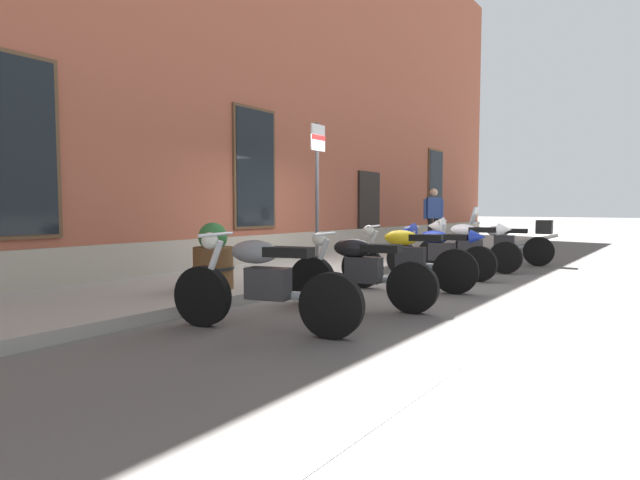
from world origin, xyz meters
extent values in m
plane|color=#565451|center=(0.00, 0.00, 0.00)|extent=(140.00, 140.00, 0.00)
cube|color=gray|center=(0.00, 1.33, 0.07)|extent=(33.77, 2.67, 0.14)
cube|color=silver|center=(0.00, -3.20, 0.00)|extent=(33.77, 0.12, 0.01)
cube|color=brown|center=(0.00, 5.34, 4.87)|extent=(27.77, 5.35, 9.75)
cube|color=gray|center=(0.00, 2.63, 0.35)|extent=(27.77, 0.10, 0.70)
cube|color=#513823|center=(-4.63, 2.65, 2.10)|extent=(1.22, 0.06, 2.52)
cube|color=black|center=(-4.63, 2.62, 2.10)|extent=(1.10, 0.03, 2.40)
cube|color=#513823|center=(0.00, 2.65, 2.10)|extent=(1.22, 0.06, 2.52)
cube|color=black|center=(0.00, 2.62, 2.10)|extent=(1.10, 0.03, 2.40)
cube|color=black|center=(4.63, 2.64, 1.15)|extent=(1.10, 0.08, 2.30)
cube|color=#513823|center=(9.26, 2.65, 2.10)|extent=(1.22, 0.06, 2.52)
cube|color=black|center=(9.26, 2.62, 2.10)|extent=(1.10, 0.03, 2.40)
cylinder|color=black|center=(-4.10, -0.51, 0.32)|extent=(0.29, 0.66, 0.65)
cylinder|color=black|center=(-3.70, -1.92, 0.32)|extent=(0.29, 0.66, 0.65)
cylinder|color=silver|center=(-4.07, -0.60, 0.60)|extent=(0.16, 0.33, 0.67)
cube|color=#28282B|center=(-3.88, -1.26, 0.50)|extent=(0.33, 0.48, 0.32)
ellipsoid|color=slate|center=(-3.93, -1.12, 0.82)|extent=(0.39, 0.57, 0.24)
cube|color=black|center=(-3.82, -1.48, 0.83)|extent=(0.34, 0.52, 0.10)
cylinder|color=silver|center=(-4.05, -0.68, 0.99)|extent=(0.61, 0.20, 0.04)
cylinder|color=silver|center=(-3.69, -1.52, 0.37)|extent=(0.21, 0.46, 0.09)
sphere|color=silver|center=(-4.07, -0.60, 0.92)|extent=(0.18, 0.18, 0.18)
cylinder|color=black|center=(-2.40, -0.69, 0.31)|extent=(0.23, 0.64, 0.63)
cylinder|color=black|center=(-2.16, -2.03, 0.31)|extent=(0.23, 0.64, 0.63)
cylinder|color=silver|center=(-2.38, -0.79, 0.56)|extent=(0.12, 0.32, 0.63)
cube|color=#28282B|center=(-2.27, -1.41, 0.49)|extent=(0.29, 0.47, 0.32)
ellipsoid|color=black|center=(-2.30, -1.26, 0.76)|extent=(0.35, 0.56, 0.24)
cube|color=black|center=(-2.23, -1.64, 0.77)|extent=(0.30, 0.51, 0.10)
cylinder|color=silver|center=(-2.37, -0.87, 0.93)|extent=(0.62, 0.14, 0.04)
cylinder|color=silver|center=(-2.10, -1.69, 0.36)|extent=(0.17, 0.46, 0.09)
sphere|color=silver|center=(-2.38, -0.79, 0.86)|extent=(0.18, 0.18, 0.18)
cylinder|color=black|center=(-0.88, -0.53, 0.33)|extent=(0.28, 0.68, 0.67)
cylinder|color=black|center=(-0.53, -1.93, 0.33)|extent=(0.28, 0.68, 0.67)
cylinder|color=silver|center=(-0.85, -0.63, 0.60)|extent=(0.14, 0.33, 0.66)
cube|color=#28282B|center=(-0.69, -1.28, 0.51)|extent=(0.32, 0.48, 0.32)
ellipsoid|color=gold|center=(-0.73, -1.14, 0.81)|extent=(0.38, 0.57, 0.24)
cube|color=black|center=(-0.64, -1.51, 0.82)|extent=(0.33, 0.52, 0.10)
cylinder|color=silver|center=(-0.83, -0.71, 0.98)|extent=(0.61, 0.18, 0.04)
cylinder|color=silver|center=(-0.50, -1.54, 0.38)|extent=(0.19, 0.46, 0.09)
sphere|color=silver|center=(-0.85, -0.63, 0.91)|extent=(0.18, 0.18, 0.18)
cylinder|color=black|center=(0.81, -0.38, 0.31)|extent=(0.15, 0.62, 0.62)
cylinder|color=black|center=(0.88, -1.80, 0.31)|extent=(0.15, 0.62, 0.62)
cylinder|color=silver|center=(0.82, -0.48, 0.55)|extent=(0.08, 0.31, 0.62)
cube|color=#28282B|center=(0.85, -1.14, 0.49)|extent=(0.24, 0.45, 0.32)
ellipsoid|color=#192D9E|center=(0.84, -0.99, 0.75)|extent=(0.28, 0.53, 0.24)
cube|color=black|center=(0.86, -1.37, 0.76)|extent=(0.24, 0.49, 0.10)
cylinder|color=silver|center=(0.82, -0.56, 0.92)|extent=(0.62, 0.06, 0.04)
cylinder|color=silver|center=(0.98, -1.44, 0.36)|extent=(0.11, 0.45, 0.09)
cone|color=#192D9E|center=(0.81, -0.43, 0.82)|extent=(0.38, 0.36, 0.36)
cone|color=#192D9E|center=(0.88, -1.78, 0.78)|extent=(0.25, 0.27, 0.24)
cylinder|color=black|center=(2.15, -0.39, 0.31)|extent=(0.15, 0.63, 0.62)
cylinder|color=black|center=(2.23, -1.86, 0.31)|extent=(0.15, 0.63, 0.62)
cylinder|color=silver|center=(2.16, -0.49, 0.60)|extent=(0.09, 0.34, 0.69)
cube|color=#28282B|center=(2.20, -1.18, 0.49)|extent=(0.24, 0.45, 0.32)
ellipsoid|color=silver|center=(2.19, -1.03, 0.83)|extent=(0.29, 0.53, 0.24)
cube|color=black|center=(2.21, -1.41, 0.84)|extent=(0.25, 0.49, 0.10)
cylinder|color=silver|center=(2.16, -0.57, 1.00)|extent=(0.62, 0.07, 0.04)
cylinder|color=silver|center=(2.33, -1.47, 0.36)|extent=(0.11, 0.45, 0.09)
cone|color=silver|center=(2.16, -0.44, 0.90)|extent=(0.38, 0.36, 0.36)
cone|color=silver|center=(2.23, -1.84, 0.86)|extent=(0.25, 0.27, 0.24)
cylinder|color=black|center=(3.80, -0.56, 0.32)|extent=(0.19, 0.65, 0.64)
cylinder|color=black|center=(3.97, -2.07, 0.32)|extent=(0.19, 0.65, 0.64)
cylinder|color=silver|center=(3.81, -0.66, 0.56)|extent=(0.10, 0.31, 0.61)
cube|color=#28282B|center=(3.89, -1.37, 0.50)|extent=(0.27, 0.46, 0.32)
ellipsoid|color=#B7BABF|center=(3.87, -1.22, 0.75)|extent=(0.32, 0.55, 0.24)
cube|color=black|center=(3.92, -1.60, 0.76)|extent=(0.27, 0.50, 0.10)
cylinder|color=silver|center=(3.82, -0.74, 0.92)|extent=(0.62, 0.11, 0.04)
cylinder|color=silver|center=(4.04, -1.65, 0.37)|extent=(0.14, 0.46, 0.09)
cube|color=#B2BCC6|center=(3.81, -0.68, 1.10)|extent=(0.37, 0.18, 0.40)
cube|color=black|center=(3.98, -2.17, 0.86)|extent=(0.39, 0.36, 0.30)
cylinder|color=black|center=(5.72, 1.25, 0.56)|extent=(0.14, 0.14, 0.84)
cylinder|color=black|center=(5.85, 1.12, 0.56)|extent=(0.14, 0.14, 0.84)
cube|color=#2D478C|center=(5.79, 1.18, 1.28)|extent=(0.42, 0.43, 0.59)
sphere|color=tan|center=(5.79, 1.18, 1.72)|extent=(0.23, 0.23, 0.23)
cylinder|color=#2D478C|center=(5.61, 1.36, 1.25)|extent=(0.09, 0.09, 0.56)
cylinder|color=#2D478C|center=(5.96, 1.00, 1.25)|extent=(0.09, 0.09, 0.56)
cylinder|color=#4C4C51|center=(-0.79, 0.43, 1.42)|extent=(0.06, 0.06, 2.56)
cube|color=white|center=(-0.79, 0.41, 2.46)|extent=(0.36, 0.03, 0.44)
cube|color=red|center=(-0.79, 0.39, 2.46)|extent=(0.36, 0.01, 0.08)
cylinder|color=brown|center=(-2.94, 0.63, 0.44)|extent=(0.55, 0.55, 0.59)
cylinder|color=black|center=(-2.94, 0.63, 0.44)|extent=(0.58, 0.58, 0.04)
sphere|color=#28602D|center=(-2.94, 0.63, 0.87)|extent=(0.40, 0.40, 0.40)
camera|label=1|loc=(-7.60, -4.65, 1.26)|focal=27.94mm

